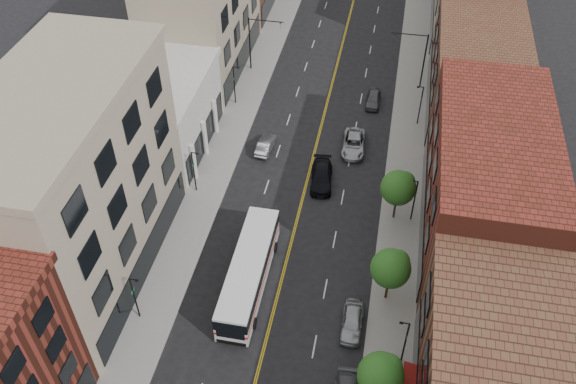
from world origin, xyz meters
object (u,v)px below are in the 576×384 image
Objects in this scene: car_lane_behind at (266,145)px; car_lane_c at (373,99)px; city_bus at (249,271)px; car_lane_a at (322,177)px; car_lane_b at (354,144)px; car_parked_far at (352,322)px.

car_lane_c reaches higher than car_lane_behind.
city_bus is 15.28m from car_lane_a.
car_lane_behind is 0.76× the size of car_lane_a.
car_lane_behind is at bearing -170.67° from car_lane_b.
car_parked_far is 0.80× the size of car_lane_a.
car_lane_a is at bearing 73.77° from city_bus.
city_bus is at bearing -112.40° from car_lane_a.
car_parked_far is 23.66m from car_lane_b.
car_lane_b is (2.67, 6.18, -0.04)m from car_lane_a.
car_parked_far is at bearing -86.39° from car_lane_b.
car_lane_c is (-1.26, 32.66, -0.04)m from car_parked_far.
car_parked_far is 1.06× the size of car_lane_c.
city_bus reaches higher than car_lane_behind.
car_lane_c is at bearing -130.91° from car_lane_behind.
car_lane_a is at bearing 105.73° from car_parked_far.
city_bus is 2.37× the size of car_lane_b.
car_lane_b is at bearing -98.13° from car_lane_c.
car_parked_far is 0.81× the size of car_lane_b.
car_lane_c is at bearing 74.40° from city_bus.
car_lane_a reaches higher than car_lane_c.
car_lane_b is at bearing -164.54° from car_lane_behind.
car_lane_a reaches higher than car_lane_behind.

